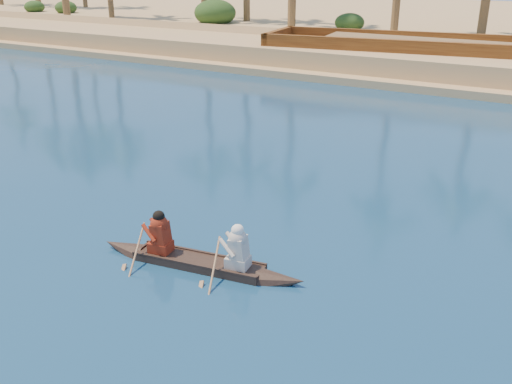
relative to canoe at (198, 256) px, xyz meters
The scene contains 4 objects.
sandy_embankment 42.95m from the canoe, 95.24° to the left, with size 150.00×51.00×1.50m.
shrub_cluster 27.68m from the canoe, 98.15° to the left, with size 100.00×6.00×2.40m, color #1E3A15, non-canonical shape.
canoe is the anchor object (origin of this frame).
barge_mid 23.18m from the canoe, 99.12° to the left, with size 14.22×6.59×2.28m.
Camera 1 is at (9.89, -3.70, 5.49)m, focal length 40.00 mm.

